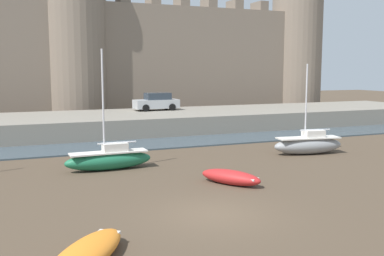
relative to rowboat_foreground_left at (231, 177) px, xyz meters
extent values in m
plane|color=#4C3D2D|center=(-2.60, -3.69, -0.36)|extent=(160.00, 160.00, 0.00)
cube|color=#3D4C56|center=(-2.60, 12.11, -0.31)|extent=(80.00, 4.50, 0.10)
cube|color=gray|center=(-2.60, 19.36, 0.43)|extent=(67.01, 10.00, 1.56)
cube|color=#7A6B5B|center=(-2.60, 30.48, 5.81)|extent=(55.01, 2.80, 12.33)
cylinder|color=#7A6B5B|center=(-2.60, 30.48, 7.46)|extent=(6.30, 6.30, 15.64)
cylinder|color=#7A6B5B|center=(24.90, 30.48, 7.46)|extent=(6.30, 6.30, 15.64)
cube|color=#746557|center=(5.83, 30.48, 12.52)|extent=(1.10, 2.52, 1.10)
cube|color=#746557|center=(9.21, 30.48, 12.52)|extent=(1.10, 2.52, 1.10)
cube|color=#746557|center=(12.58, 30.48, 12.52)|extent=(1.10, 2.52, 1.10)
cube|color=#746557|center=(15.96, 30.48, 12.52)|extent=(1.10, 2.52, 1.10)
cube|color=#746557|center=(19.33, 30.48, 12.52)|extent=(1.10, 2.52, 1.10)
ellipsoid|color=red|center=(0.00, 0.00, -0.02)|extent=(2.47, 3.13, 0.68)
ellipsoid|color=#F23939|center=(0.00, 0.00, 0.04)|extent=(1.99, 2.54, 0.37)
cube|color=beige|center=(-0.13, 0.20, 0.08)|extent=(0.79, 0.60, 0.06)
cube|color=beige|center=(0.65, -1.02, 0.06)|extent=(0.59, 0.52, 0.08)
ellipsoid|color=orange|center=(-7.63, -6.27, -0.06)|extent=(3.23, 3.77, 0.60)
ellipsoid|color=gold|center=(-7.63, -6.27, 0.00)|extent=(2.61, 3.06, 0.33)
cube|color=beige|center=(-7.80, -6.50, 0.04)|extent=(0.98, 0.79, 0.06)
cube|color=beige|center=(-6.76, -5.09, 0.02)|extent=(0.72, 0.63, 0.08)
ellipsoid|color=gray|center=(8.00, 4.92, 0.18)|extent=(4.72, 1.91, 1.08)
cube|color=silver|center=(8.00, 4.92, 0.68)|extent=(4.15, 1.64, 0.08)
cube|color=silver|center=(8.34, 4.87, 0.94)|extent=(1.39, 1.01, 0.44)
cylinder|color=silver|center=(7.77, 4.95, 3.02)|extent=(0.10, 0.10, 4.59)
cylinder|color=silver|center=(8.45, 4.86, 1.17)|extent=(2.05, 0.37, 0.08)
ellipsoid|color=#1E6B47|center=(-4.61, 5.20, 0.13)|extent=(4.68, 1.25, 0.98)
cube|color=silver|center=(-4.61, 5.20, 0.59)|extent=(4.11, 1.07, 0.08)
cube|color=silver|center=(-4.26, 5.21, 0.85)|extent=(1.32, 0.77, 0.44)
cylinder|color=silver|center=(-4.84, 5.19, 3.32)|extent=(0.10, 0.10, 5.40)
cylinder|color=silver|center=(-4.14, 5.21, 1.08)|extent=(2.09, 0.14, 0.08)
cube|color=#B2B5B7|center=(3.23, 21.49, 1.81)|extent=(4.14, 1.79, 0.80)
cube|color=#2D3842|center=(3.38, 21.49, 2.51)|extent=(2.29, 1.55, 0.64)
cylinder|color=black|center=(1.98, 20.61, 1.53)|extent=(0.64, 0.19, 0.64)
cylinder|color=black|center=(1.94, 22.31, 1.53)|extent=(0.64, 0.19, 0.64)
cylinder|color=black|center=(4.52, 20.67, 1.53)|extent=(0.64, 0.19, 0.64)
cylinder|color=black|center=(4.48, 22.37, 1.53)|extent=(0.64, 0.19, 0.64)
camera|label=1|loc=(-9.37, -18.20, 4.94)|focal=42.00mm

